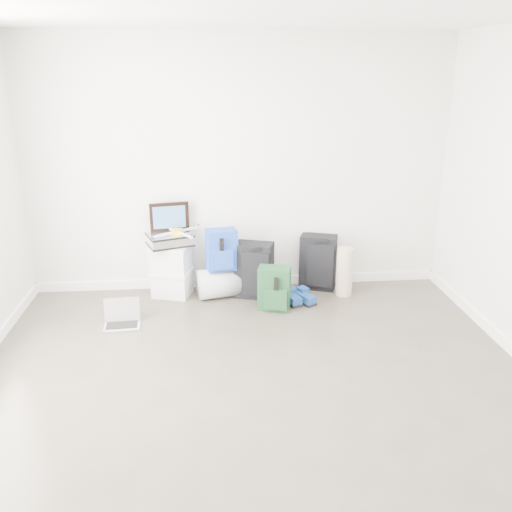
{
  "coord_description": "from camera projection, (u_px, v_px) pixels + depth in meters",
  "views": [
    {
      "loc": [
        -0.32,
        -3.21,
        2.34
      ],
      "look_at": [
        0.13,
        1.9,
        0.55
      ],
      "focal_mm": 38.0,
      "sensor_mm": 36.0,
      "label": 1
    }
  ],
  "objects": [
    {
      "name": "laptop",
      "position": [
        122.0,
        319.0,
        5.2
      ],
      "size": [
        0.35,
        0.27,
        0.24
      ],
      "rotation": [
        0.0,
        0.0,
        0.07
      ],
      "color": "silver",
      "rests_on": "ground"
    },
    {
      "name": "room_envelope",
      "position": [
        261.0,
        176.0,
        3.27
      ],
      "size": [
        4.52,
        5.02,
        2.71
      ],
      "color": "silver",
      "rests_on": "ground"
    },
    {
      "name": "blue_backpack",
      "position": [
        222.0,
        251.0,
        5.66
      ],
      "size": [
        0.34,
        0.28,
        0.44
      ],
      "rotation": [
        0.0,
        0.0,
        0.19
      ],
      "color": "#173998",
      "rests_on": "duffel_bag"
    },
    {
      "name": "briefcase",
      "position": [
        170.0,
        239.0,
        5.69
      ],
      "size": [
        0.53,
        0.45,
        0.13
      ],
      "primitive_type": "cube",
      "rotation": [
        0.0,
        0.0,
        0.34
      ],
      "color": "#B2B2B7",
      "rests_on": "boxes_stack"
    },
    {
      "name": "ground",
      "position": [
        261.0,
        419.0,
        3.82
      ],
      "size": [
        5.0,
        5.0,
        0.0
      ],
      "primitive_type": "plane",
      "color": "#3D372C",
      "rests_on": "ground"
    },
    {
      "name": "green_backpack",
      "position": [
        274.0,
        289.0,
        5.49
      ],
      "size": [
        0.36,
        0.3,
        0.45
      ],
      "rotation": [
        0.0,
        0.0,
        -0.25
      ],
      "color": "#12331D",
      "rests_on": "ground"
    },
    {
      "name": "rolled_rug",
      "position": [
        345.0,
        272.0,
        5.82
      ],
      "size": [
        0.17,
        0.17,
        0.53
      ],
      "primitive_type": "cylinder",
      "color": "tan",
      "rests_on": "ground"
    },
    {
      "name": "carry_on",
      "position": [
        318.0,
        262.0,
        5.99
      ],
      "size": [
        0.44,
        0.36,
        0.61
      ],
      "rotation": [
        0.0,
        0.0,
        -0.34
      ],
      "color": "black",
      "rests_on": "ground"
    },
    {
      "name": "boxes_stack",
      "position": [
        172.0,
        270.0,
        5.81
      ],
      "size": [
        0.47,
        0.42,
        0.57
      ],
      "rotation": [
        0.0,
        0.0,
        -0.28
      ],
      "color": "silver",
      "rests_on": "ground"
    },
    {
      "name": "drone",
      "position": [
        177.0,
        232.0,
        5.65
      ],
      "size": [
        0.47,
        0.47,
        0.05
      ],
      "rotation": [
        0.0,
        0.0,
        -0.16
      ],
      "color": "gold",
      "rests_on": "briefcase"
    },
    {
      "name": "large_suitcase",
      "position": [
        254.0,
        270.0,
        5.76
      ],
      "size": [
        0.44,
        0.35,
        0.6
      ],
      "rotation": [
        0.0,
        0.0,
        -0.31
      ],
      "color": "black",
      "rests_on": "ground"
    },
    {
      "name": "shoes",
      "position": [
        298.0,
        298.0,
        5.69
      ],
      "size": [
        0.36,
        0.32,
        0.1
      ],
      "rotation": [
        0.0,
        0.0,
        0.4
      ],
      "color": "black",
      "rests_on": "ground"
    },
    {
      "name": "painting",
      "position": [
        169.0,
        217.0,
        5.71
      ],
      "size": [
        0.41,
        0.1,
        0.31
      ],
      "rotation": [
        0.0,
        0.0,
        0.18
      ],
      "color": "black",
      "rests_on": "briefcase"
    },
    {
      "name": "duffel_bag",
      "position": [
        222.0,
        282.0,
        5.81
      ],
      "size": [
        0.58,
        0.43,
        0.32
      ],
      "primitive_type": "cylinder",
      "rotation": [
        0.0,
        1.57,
        0.23
      ],
      "color": "#919499",
      "rests_on": "ground"
    }
  ]
}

